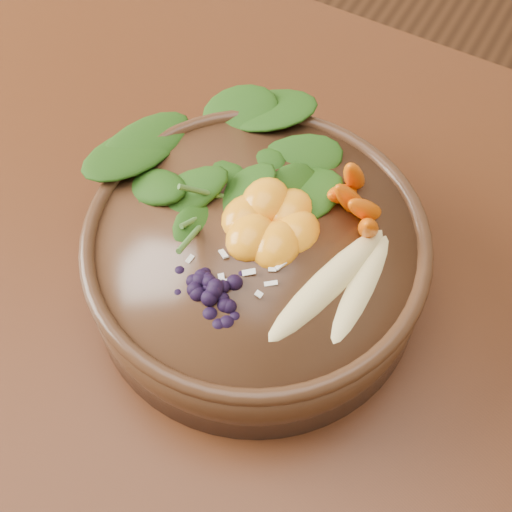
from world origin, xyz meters
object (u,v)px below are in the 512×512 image
Objects in this scene: kale_heap at (255,151)px; blueberry_pile at (213,277)px; dining_table at (42,321)px; carrot_cluster at (365,176)px; banana_halves at (346,276)px; stoneware_bowl at (256,263)px; mandarin_cluster at (271,213)px.

kale_heap is 1.42× the size of blueberry_pile.
blueberry_pile is (0.18, 0.03, 0.18)m from dining_table.
dining_table is 0.35m from carrot_cluster.
dining_table is 0.26m from blueberry_pile.
carrot_cluster is at bearing 113.06° from banana_halves.
kale_heap is (-0.03, 0.06, 0.06)m from stoneware_bowl.
carrot_cluster reaches higher than stoneware_bowl.
mandarin_cluster is at bearing -48.63° from kale_heap.
banana_halves reaches higher than dining_table.
carrot_cluster is (0.06, 0.07, 0.07)m from stoneware_bowl.
blueberry_pile is (0.03, -0.12, -0.00)m from kale_heap.
stoneware_bowl is 3.62× the size of carrot_cluster.
blueberry_pile is (-0.01, -0.07, 0.00)m from mandarin_cluster.
stoneware_bowl is 3.15× the size of mandarin_cluster.
mandarin_cluster is (-0.05, -0.05, -0.02)m from carrot_cluster.
kale_heap reaches higher than blueberry_pile.
carrot_cluster reaches higher than kale_heap.
kale_heap reaches higher than stoneware_bowl.
stoneware_bowl is (0.19, 0.09, 0.13)m from dining_table.
carrot_cluster reaches higher than banana_halves.
blueberry_pile is (-0.08, -0.05, 0.01)m from banana_halves.
stoneware_bowl is at bearing -59.97° from kale_heap.
kale_heap is 1.18× the size of banana_halves.
mandarin_cluster reaches higher than banana_halves.
blueberry_pile is at bearing -141.51° from banana_halves.
banana_halves is (0.27, 0.08, 0.18)m from dining_table.
dining_table is 0.28m from kale_heap.
carrot_cluster is at bearing 32.18° from dining_table.
stoneware_bowl is 0.09m from banana_halves.
mandarin_cluster is (-0.07, 0.02, 0.00)m from banana_halves.
blueberry_pile is (-0.06, -0.12, -0.02)m from carrot_cluster.
carrot_cluster reaches higher than blueberry_pile.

